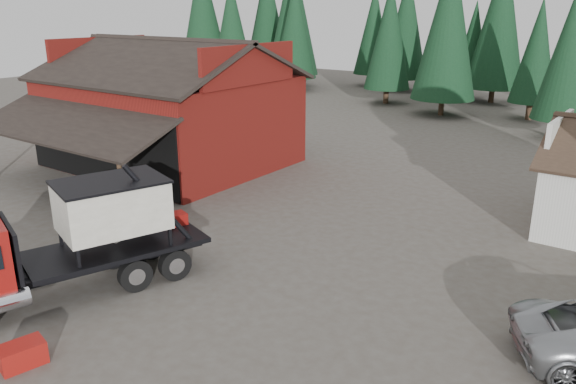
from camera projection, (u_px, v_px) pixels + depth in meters
The scene contains 8 objects.
ground at pixel (180, 273), 19.31m from camera, with size 120.00×120.00×0.00m, color #4B443B.
red_barn at pixel (169, 118), 32.21m from camera, with size 12.80×13.63×7.18m.
conifer_backdrop at pixel (515, 107), 51.62m from camera, with size 76.00×16.00×16.00m, color black, non-canonical shape.
near_pine_a at pixel (232, 34), 51.10m from camera, with size 4.40×4.40×11.40m.
near_pine_b at pixel (570, 52), 37.20m from camera, with size 3.96×3.96×10.40m.
near_pine_d at pixel (448, 25), 45.38m from camera, with size 5.28×5.28×13.40m.
feed_truck at pixel (66, 238), 17.43m from camera, with size 5.18×9.25×4.05m.
equip_box at pixel (22, 355), 14.29m from camera, with size 0.70×1.10×0.60m, color maroon.
Camera 1 is at (13.26, -11.96, 8.72)m, focal length 35.00 mm.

